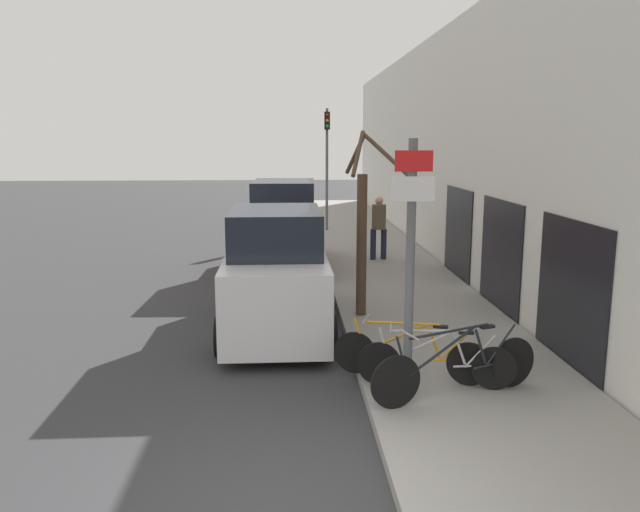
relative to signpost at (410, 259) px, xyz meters
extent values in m
plane|color=#333335|center=(-1.57, 8.63, -1.96)|extent=(80.00, 80.00, 0.00)
cube|color=gray|center=(1.03, 11.43, -1.89)|extent=(3.20, 32.00, 0.15)
cube|color=silver|center=(2.78, 11.43, 1.29)|extent=(0.20, 32.00, 6.50)
cube|color=black|center=(2.66, 1.03, -0.73)|extent=(0.03, 2.28, 2.17)
cube|color=black|center=(2.66, 4.17, -0.73)|extent=(0.03, 2.28, 2.17)
cube|color=black|center=(2.66, 7.31, -0.73)|extent=(0.03, 2.28, 2.17)
cylinder|color=#595B60|center=(0.00, 0.01, -0.14)|extent=(0.12, 0.12, 3.36)
cube|color=red|center=(0.00, -0.06, 1.26)|extent=(0.48, 0.02, 0.26)
cube|color=white|center=(0.00, -0.06, 0.91)|extent=(0.56, 0.02, 0.32)
cylinder|color=black|center=(-0.25, -0.55, -1.46)|extent=(0.67, 0.27, 0.70)
cylinder|color=black|center=(1.46, 0.07, -1.46)|extent=(0.67, 0.27, 0.70)
cylinder|color=black|center=(0.39, -0.32, -1.14)|extent=(0.97, 0.38, 0.57)
cylinder|color=black|center=(0.48, -0.29, -0.90)|extent=(1.13, 0.43, 0.09)
cylinder|color=black|center=(0.95, -0.12, -1.17)|extent=(0.22, 0.11, 0.50)
cylinder|color=black|center=(1.16, -0.04, -1.44)|extent=(0.61, 0.24, 0.08)
cylinder|color=black|center=(1.25, -0.01, -1.19)|extent=(0.46, 0.19, 0.56)
cylinder|color=black|center=(-0.17, -0.52, -1.17)|extent=(0.21, 0.10, 0.60)
cube|color=black|center=(1.03, -0.09, -0.90)|extent=(0.22, 0.14, 0.04)
cylinder|color=#99999E|center=(-0.08, -0.48, -0.87)|extent=(0.17, 0.42, 0.02)
cylinder|color=black|center=(-0.35, 0.25, -1.51)|extent=(0.60, 0.14, 0.61)
cylinder|color=black|center=(1.18, -0.03, -1.51)|extent=(0.60, 0.14, 0.61)
cylinder|color=#B7B7BC|center=(0.22, 0.15, -1.23)|extent=(0.86, 0.19, 0.50)
cylinder|color=#B7B7BC|center=(0.30, 0.13, -1.02)|extent=(1.00, 0.22, 0.08)
cylinder|color=#B7B7BC|center=(0.72, 0.06, -1.25)|extent=(0.19, 0.07, 0.44)
cylinder|color=#B7B7BC|center=(0.91, 0.02, -1.49)|extent=(0.54, 0.13, 0.07)
cylinder|color=#B7B7BC|center=(0.99, 0.01, -1.28)|extent=(0.41, 0.10, 0.49)
cylinder|color=#B7B7BC|center=(-0.27, 0.24, -1.25)|extent=(0.19, 0.06, 0.52)
cube|color=black|center=(0.79, 0.04, -1.02)|extent=(0.21, 0.11, 0.04)
cylinder|color=#99999E|center=(-0.20, 0.22, -1.00)|extent=(0.10, 0.44, 0.02)
cylinder|color=black|center=(-0.63, 0.69, -1.50)|extent=(0.59, 0.24, 0.62)
cylinder|color=black|center=(0.88, 0.14, -1.50)|extent=(0.59, 0.24, 0.62)
cylinder|color=orange|center=(-0.07, 0.49, -1.22)|extent=(0.86, 0.34, 0.51)
cylinder|color=orange|center=(0.01, 0.46, -1.00)|extent=(1.00, 0.39, 0.08)
cylinder|color=orange|center=(0.43, 0.31, -1.24)|extent=(0.20, 0.10, 0.44)
cylinder|color=orange|center=(0.62, 0.24, -1.48)|extent=(0.54, 0.22, 0.07)
cylinder|color=orange|center=(0.69, 0.21, -1.27)|extent=(0.41, 0.17, 0.50)
cylinder|color=orange|center=(-0.56, 0.66, -1.24)|extent=(0.19, 0.10, 0.53)
cube|color=black|center=(0.50, 0.28, -1.01)|extent=(0.22, 0.14, 0.04)
cylinder|color=#99999E|center=(-0.48, 0.64, -0.98)|extent=(0.17, 0.42, 0.02)
cube|color=silver|center=(-1.80, 3.31, -1.12)|extent=(1.79, 4.44, 1.33)
cube|color=black|center=(-1.80, 3.13, -0.07)|extent=(1.60, 2.32, 0.77)
cylinder|color=black|center=(-2.69, 4.67, -1.63)|extent=(0.23, 0.66, 0.66)
cylinder|color=black|center=(-0.93, 4.69, -1.63)|extent=(0.23, 0.66, 0.66)
cylinder|color=black|center=(-2.67, 1.93, -1.63)|extent=(0.23, 0.66, 0.66)
cylinder|color=black|center=(-0.91, 1.94, -1.63)|extent=(0.23, 0.66, 0.66)
cube|color=maroon|center=(-1.67, 8.67, -1.14)|extent=(1.91, 4.52, 1.31)
cube|color=black|center=(-1.68, 8.49, 0.00)|extent=(1.66, 2.37, 0.97)
cylinder|color=black|center=(-2.49, 10.08, -1.65)|extent=(0.24, 0.63, 0.62)
cylinder|color=black|center=(-0.75, 10.02, -1.65)|extent=(0.24, 0.63, 0.62)
cylinder|color=black|center=(-2.59, 7.32, -1.65)|extent=(0.24, 0.63, 0.62)
cylinder|color=black|center=(-0.85, 7.26, -1.65)|extent=(0.24, 0.63, 0.62)
cylinder|color=#1E2338|center=(1.14, 9.48, -1.38)|extent=(0.16, 0.16, 0.87)
cylinder|color=#1E2338|center=(0.84, 9.45, -1.38)|extent=(0.16, 0.16, 0.87)
cylinder|color=brown|center=(0.99, 9.46, -0.60)|extent=(0.40, 0.40, 0.69)
sphere|color=tan|center=(0.99, 9.46, -0.14)|extent=(0.24, 0.24, 0.24)
cylinder|color=#4C3828|center=(-0.18, 3.79, -0.46)|extent=(0.20, 0.20, 2.71)
cylinder|color=#4C3828|center=(-0.29, 4.11, 1.23)|extent=(0.32, 0.73, 0.72)
cylinder|color=#4C3828|center=(0.21, 3.54, 1.27)|extent=(0.86, 0.59, 0.81)
cylinder|color=#4C3828|center=(-0.30, 3.46, 1.28)|extent=(0.34, 0.73, 0.83)
cylinder|color=#595B60|center=(-0.09, 15.52, 0.44)|extent=(0.10, 0.10, 4.50)
cube|color=black|center=(-0.09, 15.42, 2.24)|extent=(0.20, 0.16, 0.64)
sphere|color=red|center=(-0.09, 15.33, 2.44)|extent=(0.11, 0.11, 0.11)
sphere|color=orange|center=(-0.09, 15.33, 2.24)|extent=(0.11, 0.11, 0.11)
sphere|color=green|center=(-0.09, 15.33, 2.04)|extent=(0.11, 0.11, 0.11)
camera|label=1|loc=(-1.59, -7.87, 1.51)|focal=35.00mm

